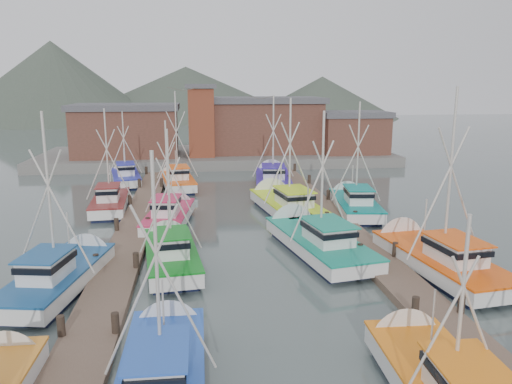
{
  "coord_description": "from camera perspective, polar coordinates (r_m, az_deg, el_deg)",
  "views": [
    {
      "loc": [
        -2.81,
        -27.04,
        9.69
      ],
      "look_at": [
        1.19,
        5.54,
        2.6
      ],
      "focal_mm": 35.0,
      "sensor_mm": 36.0,
      "label": 1
    }
  ],
  "objects": [
    {
      "name": "boat_4",
      "position": [
        27.86,
        -9.73,
        -6.87
      ],
      "size": [
        3.5,
        8.65,
        8.17
      ],
      "rotation": [
        0.0,
        0.0,
        0.11
      ],
      "color": "#0F1532",
      "rests_on": "ground"
    },
    {
      "name": "shed_center",
      "position": [
        64.84,
        0.83,
        7.77
      ],
      "size": [
        14.84,
        9.54,
        6.9
      ],
      "color": "brown",
      "rests_on": "quay"
    },
    {
      "name": "lookout_tower",
      "position": [
        60.19,
        -6.28,
        8.18
      ],
      "size": [
        3.6,
        3.6,
        8.5
      ],
      "color": "brown",
      "rests_on": "quay"
    },
    {
      "name": "quay",
      "position": [
        64.74,
        -4.46,
        4.08
      ],
      "size": [
        44.0,
        16.0,
        1.2
      ],
      "primitive_type": "cube",
      "color": "slate",
      "rests_on": "ground"
    },
    {
      "name": "boat_6",
      "position": [
        26.24,
        -21.21,
        -8.75
      ],
      "size": [
        4.21,
        9.08,
        9.27
      ],
      "rotation": [
        0.0,
        0.0,
        -0.19
      ],
      "color": "#0F1532",
      "rests_on": "ground"
    },
    {
      "name": "gull_far",
      "position": [
        32.2,
        0.55,
        10.7
      ],
      "size": [
        1.54,
        0.61,
        0.24
      ],
      "rotation": [
        0.0,
        0.0,
        0.02
      ],
      "color": "gray",
      "rests_on": "ground"
    },
    {
      "name": "shed_right",
      "position": [
        64.44,
        11.0,
        6.76
      ],
      "size": [
        8.48,
        6.36,
        5.2
      ],
      "color": "brown",
      "rests_on": "quay"
    },
    {
      "name": "boat_5",
      "position": [
        29.84,
        6.72,
        -5.47
      ],
      "size": [
        4.99,
        10.64,
        9.25
      ],
      "rotation": [
        0.0,
        0.0,
        0.19
      ],
      "color": "#0F1532",
      "rests_on": "ground"
    },
    {
      "name": "boat_10",
      "position": [
        40.85,
        -16.27,
        -1.05
      ],
      "size": [
        3.48,
        8.25,
        8.59
      ],
      "rotation": [
        0.0,
        0.0,
        0.07
      ],
      "color": "#0F1532",
      "rests_on": "ground"
    },
    {
      "name": "boat_0",
      "position": [
        17.35,
        -10.55,
        -19.34
      ],
      "size": [
        3.43,
        8.51,
        8.57
      ],
      "rotation": [
        0.0,
        0.0,
        -0.01
      ],
      "color": "#0F1532",
      "rests_on": "ground"
    },
    {
      "name": "boat_14",
      "position": [
        51.48,
        -14.7,
        1.71
      ],
      "size": [
        3.89,
        8.43,
        7.78
      ],
      "rotation": [
        0.0,
        0.0,
        0.19
      ],
      "color": "#0F1532",
      "rests_on": "ground"
    },
    {
      "name": "boat_8",
      "position": [
        35.7,
        -9.76,
        -2.61
      ],
      "size": [
        3.58,
        8.64,
        8.02
      ],
      "rotation": [
        0.0,
        0.0,
        -0.13
      ],
      "color": "#0F1532",
      "rests_on": "ground"
    },
    {
      "name": "ground",
      "position": [
        28.86,
        -1.02,
        -7.43
      ],
      "size": [
        260.0,
        260.0,
        0.0
      ],
      "primitive_type": "plane",
      "color": "#495856",
      "rests_on": "ground"
    },
    {
      "name": "boat_9",
      "position": [
        38.26,
        3.4,
        -1.45
      ],
      "size": [
        4.82,
        10.85,
        9.76
      ],
      "rotation": [
        0.0,
        0.0,
        0.16
      ],
      "color": "#0F1532",
      "rests_on": "ground"
    },
    {
      "name": "dock_right",
      "position": [
        33.95,
        10.11,
        -4.22
      ],
      "size": [
        2.3,
        46.0,
        1.5
      ],
      "color": "brown",
      "rests_on": "ground"
    },
    {
      "name": "boat_12",
      "position": [
        48.61,
        -9.0,
        1.36
      ],
      "size": [
        3.87,
        9.01,
        9.83
      ],
      "rotation": [
        0.0,
        0.0,
        0.13
      ],
      "color": "#0F1532",
      "rests_on": "ground"
    },
    {
      "name": "distant_hills",
      "position": [
        150.27,
        -10.9,
        8.28
      ],
      "size": [
        175.0,
        140.0,
        42.0
      ],
      "color": "#485244",
      "rests_on": "ground"
    },
    {
      "name": "shed_left",
      "position": [
        62.81,
        -14.58,
        6.91
      ],
      "size": [
        12.72,
        8.48,
        6.2
      ],
      "color": "brown",
      "rests_on": "quay"
    },
    {
      "name": "gull_near",
      "position": [
        25.31,
        -8.33,
        11.52
      ],
      "size": [
        1.55,
        0.63,
        0.24
      ],
      "rotation": [
        0.0,
        0.0,
        0.12
      ],
      "color": "gray",
      "rests_on": "ground"
    },
    {
      "name": "dock_left",
      "position": [
        32.77,
        -14.1,
        -5.0
      ],
      "size": [
        2.3,
        46.0,
        1.5
      ],
      "color": "brown",
      "rests_on": "ground"
    },
    {
      "name": "boat_11",
      "position": [
        39.34,
        11.12,
        -1.28
      ],
      "size": [
        3.82,
        9.15,
        9.23
      ],
      "rotation": [
        0.0,
        0.0,
        -0.12
      ],
      "color": "#0F1532",
      "rests_on": "ground"
    },
    {
      "name": "boat_13",
      "position": [
        48.76,
        1.92,
        1.54
      ],
      "size": [
        4.35,
        10.53,
        9.68
      ],
      "rotation": [
        0.0,
        0.0,
        -0.12
      ],
      "color": "#0F1532",
      "rests_on": "ground"
    },
    {
      "name": "boat_7",
      "position": [
        28.33,
        19.69,
        -7.08
      ],
      "size": [
        4.28,
        10.11,
        10.53
      ],
      "rotation": [
        0.0,
        0.0,
        0.12
      ],
      "color": "#0F1532",
      "rests_on": "ground"
    }
  ]
}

